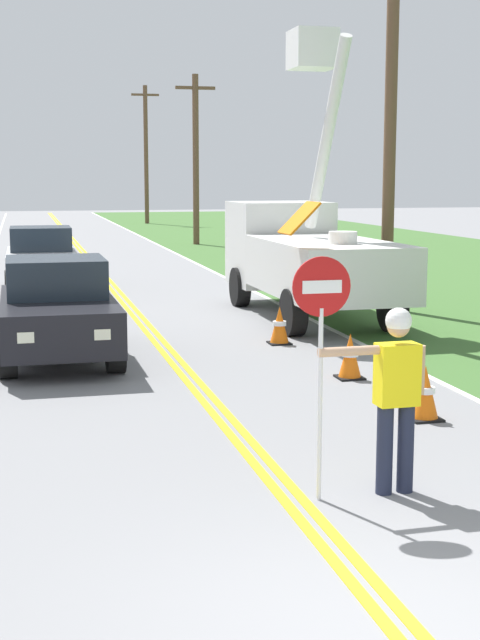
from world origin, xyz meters
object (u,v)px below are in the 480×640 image
object	(u,v)px
stop_sign_paddle	(321,323)
flagger_worker	(396,388)
oncoming_sedan_second	(42,259)
utility_pole_near	(391,112)
traffic_cone_mid	(350,357)
oncoming_sedan_nearest	(57,310)
utility_pole_mid	(196,156)
traffic_cone_tail	(279,326)
utility_bucket_truck	(304,251)
utility_pole_far	(146,152)
traffic_cone_lead	(425,394)

from	to	relation	value
stop_sign_paddle	flagger_worker	bearing A→B (deg)	1.35
flagger_worker	oncoming_sedan_second	bearing A→B (deg)	99.50
utility_pole_near	traffic_cone_mid	distance (m)	8.69
stop_sign_paddle	oncoming_sedan_nearest	world-z (taller)	stop_sign_paddle
utility_pole_near	traffic_cone_mid	xyz separation A→B (m)	(-3.40, -6.82, -4.17)
oncoming_sedan_nearest	utility_pole_mid	xyz separation A→B (m)	(7.25, 25.70, 3.14)
traffic_cone_mid	traffic_cone_tail	bearing A→B (deg)	94.54
utility_bucket_truck	oncoming_sedan_nearest	xyz separation A→B (m)	(-5.53, -3.81, -0.60)
utility_pole_mid	utility_pole_far	distance (m)	19.38
traffic_cone_lead	traffic_cone_tail	bearing A→B (deg)	93.42
flagger_worker	traffic_cone_lead	xyz separation A→B (m)	(1.46, 2.45, -0.71)
oncoming_sedan_second	traffic_cone_mid	distance (m)	13.28
traffic_cone_mid	stop_sign_paddle	bearing A→B (deg)	-113.34
traffic_cone_lead	traffic_cone_mid	bearing A→B (deg)	92.03
traffic_cone_tail	stop_sign_paddle	bearing A→B (deg)	-103.28
oncoming_sedan_second	utility_pole_mid	size ratio (longest dim) A/B	0.54
utility_pole_far	traffic_cone_tail	xyz separation A→B (m)	(-3.58, -44.57, -4.31)
utility_pole_far	oncoming_sedan_second	bearing A→B (deg)	-102.28
utility_bucket_truck	oncoming_sedan_second	distance (m)	8.34
oncoming_sedan_second	traffic_cone_tail	xyz separation A→B (m)	(4.06, -9.48, -0.50)
utility_bucket_truck	oncoming_sedan_nearest	bearing A→B (deg)	-145.47
oncoming_sedan_second	traffic_cone_tail	world-z (taller)	oncoming_sedan_second
stop_sign_paddle	oncoming_sedan_nearest	xyz separation A→B (m)	(-2.13, 7.53, -0.88)
flagger_worker	oncoming_sedan_second	xyz separation A→B (m)	(-2.93, 17.50, -0.21)
utility_pole_near	utility_pole_far	distance (m)	40.82
utility_pole_near	traffic_cone_tail	distance (m)	6.69
oncoming_sedan_second	utility_pole_mid	world-z (taller)	utility_pole_mid
flagger_worker	utility_pole_far	bearing A→B (deg)	84.88
oncoming_sedan_nearest	utility_pole_near	bearing A→B (deg)	29.00
utility_bucket_truck	utility_pole_near	xyz separation A→B (m)	(2.14, 0.45, 3.07)
oncoming_sedan_nearest	traffic_cone_mid	world-z (taller)	oncoming_sedan_nearest
traffic_cone_lead	traffic_cone_tail	size ratio (longest dim) A/B	1.00
oncoming_sedan_second	traffic_cone_lead	world-z (taller)	oncoming_sedan_second
flagger_worker	traffic_cone_tail	distance (m)	8.12
utility_bucket_truck	utility_pole_far	bearing A→B (deg)	87.12
flagger_worker	traffic_cone_lead	distance (m)	2.94
traffic_cone_mid	oncoming_sedan_nearest	bearing A→B (deg)	148.96
utility_pole_mid	stop_sign_paddle	bearing A→B (deg)	-98.76
stop_sign_paddle	utility_pole_far	size ratio (longest dim) A/B	0.26
traffic_cone_lead	traffic_cone_tail	distance (m)	5.57
stop_sign_paddle	utility_pole_mid	size ratio (longest dim) A/B	0.31
stop_sign_paddle	traffic_cone_tail	size ratio (longest dim) A/B	3.33
oncoming_sedan_second	traffic_cone_mid	world-z (taller)	oncoming_sedan_second
oncoming_sedan_nearest	oncoming_sedan_second	size ratio (longest dim) A/B	1.00
oncoming_sedan_second	utility_pole_near	distance (m)	10.28
flagger_worker	traffic_cone_tail	size ratio (longest dim) A/B	2.61
flagger_worker	traffic_cone_tail	world-z (taller)	flagger_worker
utility_bucket_truck	utility_pole_near	bearing A→B (deg)	11.81
utility_pole_far	traffic_cone_lead	xyz separation A→B (m)	(-3.25, -50.13, -4.31)
traffic_cone_tail	flagger_worker	bearing A→B (deg)	-98.00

